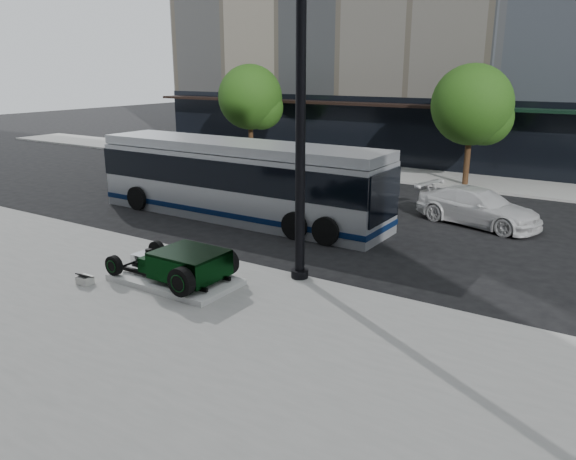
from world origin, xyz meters
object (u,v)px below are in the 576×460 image
Objects in this scene: white_sedan at (478,207)px; transit_bus at (239,180)px; lamppost at (300,130)px; hot_rod at (184,264)px.

transit_bus is at bearing 130.53° from white_sedan.
lamppost reaches higher than white_sedan.
lamppost reaches higher than transit_bus.
lamppost reaches higher than hot_rod.
lamppost is at bearing -39.18° from transit_bus.
white_sedan is (4.73, 10.58, -0.03)m from hot_rod.
hot_rod is 0.70× the size of white_sedan.
lamppost is at bearing 42.96° from hot_rod.
lamppost is (2.25, 2.10, 3.40)m from hot_rod.
lamppost is 1.86× the size of white_sedan.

